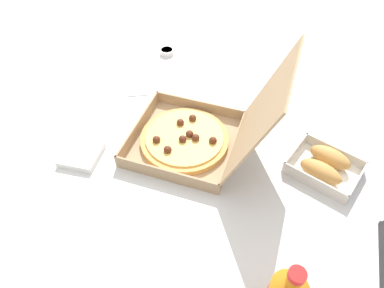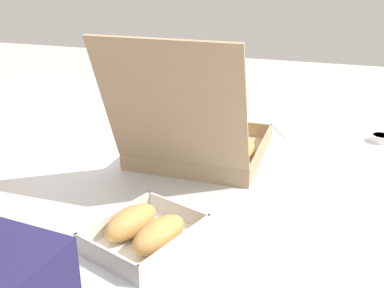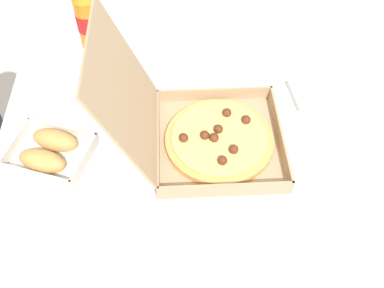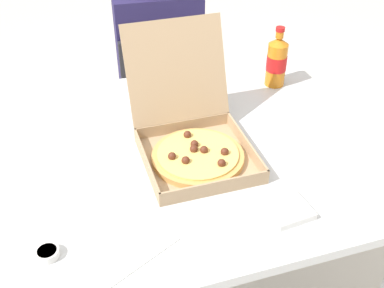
% 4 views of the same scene
% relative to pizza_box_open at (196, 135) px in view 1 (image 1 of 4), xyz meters
% --- Properties ---
extents(ground_plane, '(10.00, 10.00, 0.00)m').
position_rel_pizza_box_open_xyz_m(ground_plane, '(0.01, 0.03, -0.79)').
color(ground_plane, beige).
extents(dining_table, '(1.14, 1.00, 0.74)m').
position_rel_pizza_box_open_xyz_m(dining_table, '(0.01, 0.03, -0.13)').
color(dining_table, silver).
rests_on(dining_table, ground_plane).
extents(pizza_box_open, '(0.31, 0.43, 0.34)m').
position_rel_pizza_box_open_xyz_m(pizza_box_open, '(0.00, 0.00, 0.00)').
color(pizza_box_open, tan).
rests_on(pizza_box_open, dining_table).
extents(bread_side_box, '(0.20, 0.23, 0.06)m').
position_rel_pizza_box_open_xyz_m(bread_side_box, '(-0.02, 0.38, -0.02)').
color(bread_side_box, white).
rests_on(bread_side_box, dining_table).
extents(paper_menu, '(0.25, 0.23, 0.00)m').
position_rel_pizza_box_open_xyz_m(paper_menu, '(-0.27, -0.30, -0.05)').
color(paper_menu, white).
rests_on(paper_menu, dining_table).
extents(napkin_pile, '(0.12, 0.12, 0.02)m').
position_rel_pizza_box_open_xyz_m(napkin_pile, '(0.15, -0.31, -0.04)').
color(napkin_pile, white).
rests_on(napkin_pile, dining_table).
extents(dipping_sauce_cup, '(0.06, 0.06, 0.02)m').
position_rel_pizza_box_open_xyz_m(dipping_sauce_cup, '(-0.45, -0.27, -0.04)').
color(dipping_sauce_cup, white).
rests_on(dipping_sauce_cup, dining_table).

